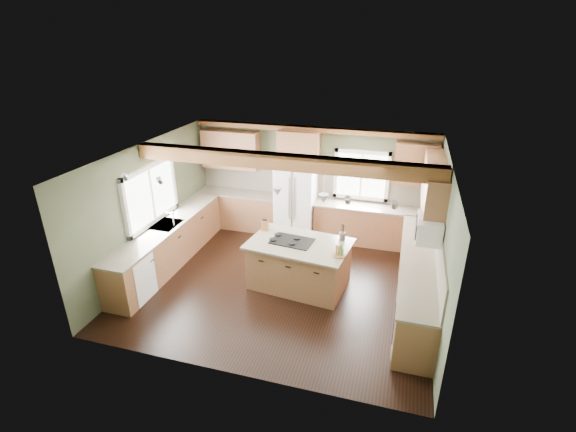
# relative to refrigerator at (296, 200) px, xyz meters

# --- Properties ---
(floor) EXTENTS (5.60, 5.60, 0.00)m
(floor) POSITION_rel_refrigerator_xyz_m (0.30, -2.12, -0.90)
(floor) COLOR black
(floor) RESTS_ON ground
(ceiling) EXTENTS (5.60, 5.60, 0.00)m
(ceiling) POSITION_rel_refrigerator_xyz_m (0.30, -2.12, 1.70)
(ceiling) COLOR silver
(ceiling) RESTS_ON wall_back
(wall_back) EXTENTS (5.60, 0.00, 5.60)m
(wall_back) POSITION_rel_refrigerator_xyz_m (0.30, 0.38, 0.40)
(wall_back) COLOR #3F4631
(wall_back) RESTS_ON ground
(wall_left) EXTENTS (0.00, 5.00, 5.00)m
(wall_left) POSITION_rel_refrigerator_xyz_m (-2.50, -2.12, 0.40)
(wall_left) COLOR #3F4631
(wall_left) RESTS_ON ground
(wall_right) EXTENTS (0.00, 5.00, 5.00)m
(wall_right) POSITION_rel_refrigerator_xyz_m (3.10, -2.12, 0.40)
(wall_right) COLOR #3F4631
(wall_right) RESTS_ON ground
(ceiling_beam) EXTENTS (5.55, 0.26, 0.26)m
(ceiling_beam) POSITION_rel_refrigerator_xyz_m (0.30, -2.11, 1.57)
(ceiling_beam) COLOR brown
(ceiling_beam) RESTS_ON ceiling
(soffit_trim) EXTENTS (5.55, 0.20, 0.10)m
(soffit_trim) POSITION_rel_refrigerator_xyz_m (0.30, 0.28, 1.64)
(soffit_trim) COLOR brown
(soffit_trim) RESTS_ON ceiling
(backsplash_back) EXTENTS (5.58, 0.03, 0.58)m
(backsplash_back) POSITION_rel_refrigerator_xyz_m (0.30, 0.36, 0.31)
(backsplash_back) COLOR brown
(backsplash_back) RESTS_ON wall_back
(backsplash_right) EXTENTS (0.03, 3.70, 0.58)m
(backsplash_right) POSITION_rel_refrigerator_xyz_m (3.08, -2.07, 0.31)
(backsplash_right) COLOR brown
(backsplash_right) RESTS_ON wall_right
(base_cab_back_left) EXTENTS (2.02, 0.60, 0.88)m
(base_cab_back_left) POSITION_rel_refrigerator_xyz_m (-1.49, 0.08, -0.46)
(base_cab_back_left) COLOR brown
(base_cab_back_left) RESTS_ON floor
(counter_back_left) EXTENTS (2.06, 0.64, 0.04)m
(counter_back_left) POSITION_rel_refrigerator_xyz_m (-1.49, 0.08, 0.00)
(counter_back_left) COLOR brown
(counter_back_left) RESTS_ON base_cab_back_left
(base_cab_back_right) EXTENTS (2.62, 0.60, 0.88)m
(base_cab_back_right) POSITION_rel_refrigerator_xyz_m (1.79, 0.08, -0.46)
(base_cab_back_right) COLOR brown
(base_cab_back_right) RESTS_ON floor
(counter_back_right) EXTENTS (2.66, 0.64, 0.04)m
(counter_back_right) POSITION_rel_refrigerator_xyz_m (1.79, 0.08, 0.00)
(counter_back_right) COLOR brown
(counter_back_right) RESTS_ON base_cab_back_right
(base_cab_left) EXTENTS (0.60, 3.70, 0.88)m
(base_cab_left) POSITION_rel_refrigerator_xyz_m (-2.20, -2.07, -0.46)
(base_cab_left) COLOR brown
(base_cab_left) RESTS_ON floor
(counter_left) EXTENTS (0.64, 3.74, 0.04)m
(counter_left) POSITION_rel_refrigerator_xyz_m (-2.20, -2.07, 0.00)
(counter_left) COLOR brown
(counter_left) RESTS_ON base_cab_left
(base_cab_right) EXTENTS (0.60, 3.70, 0.88)m
(base_cab_right) POSITION_rel_refrigerator_xyz_m (2.80, -2.07, -0.46)
(base_cab_right) COLOR brown
(base_cab_right) RESTS_ON floor
(counter_right) EXTENTS (0.64, 3.74, 0.04)m
(counter_right) POSITION_rel_refrigerator_xyz_m (2.80, -2.07, 0.00)
(counter_right) COLOR brown
(counter_right) RESTS_ON base_cab_right
(upper_cab_back_left) EXTENTS (1.40, 0.35, 0.90)m
(upper_cab_back_left) POSITION_rel_refrigerator_xyz_m (-1.69, 0.21, 1.05)
(upper_cab_back_left) COLOR brown
(upper_cab_back_left) RESTS_ON wall_back
(upper_cab_over_fridge) EXTENTS (0.96, 0.35, 0.70)m
(upper_cab_over_fridge) POSITION_rel_refrigerator_xyz_m (-0.00, 0.21, 1.25)
(upper_cab_over_fridge) COLOR brown
(upper_cab_over_fridge) RESTS_ON wall_back
(upper_cab_right) EXTENTS (0.35, 2.20, 0.90)m
(upper_cab_right) POSITION_rel_refrigerator_xyz_m (2.92, -1.22, 1.05)
(upper_cab_right) COLOR brown
(upper_cab_right) RESTS_ON wall_right
(upper_cab_back_corner) EXTENTS (0.90, 0.35, 0.90)m
(upper_cab_back_corner) POSITION_rel_refrigerator_xyz_m (2.60, 0.21, 1.05)
(upper_cab_back_corner) COLOR brown
(upper_cab_back_corner) RESTS_ON wall_back
(window_left) EXTENTS (0.04, 1.60, 1.05)m
(window_left) POSITION_rel_refrigerator_xyz_m (-2.48, -2.07, 0.65)
(window_left) COLOR white
(window_left) RESTS_ON wall_left
(window_back) EXTENTS (1.10, 0.04, 1.00)m
(window_back) POSITION_rel_refrigerator_xyz_m (1.45, 0.36, 0.65)
(window_back) COLOR white
(window_back) RESTS_ON wall_back
(sink) EXTENTS (0.50, 0.65, 0.03)m
(sink) POSITION_rel_refrigerator_xyz_m (-2.20, -2.07, 0.01)
(sink) COLOR #262628
(sink) RESTS_ON counter_left
(faucet) EXTENTS (0.02, 0.02, 0.28)m
(faucet) POSITION_rel_refrigerator_xyz_m (-2.02, -2.07, 0.15)
(faucet) COLOR #B2B2B7
(faucet) RESTS_ON sink
(dishwasher) EXTENTS (0.60, 0.60, 0.84)m
(dishwasher) POSITION_rel_refrigerator_xyz_m (-2.19, -3.37, -0.47)
(dishwasher) COLOR white
(dishwasher) RESTS_ON floor
(oven) EXTENTS (0.60, 0.72, 0.84)m
(oven) POSITION_rel_refrigerator_xyz_m (2.79, -3.37, -0.47)
(oven) COLOR white
(oven) RESTS_ON floor
(microwave) EXTENTS (0.40, 0.70, 0.38)m
(microwave) POSITION_rel_refrigerator_xyz_m (2.88, -2.17, 0.65)
(microwave) COLOR white
(microwave) RESTS_ON wall_right
(pendant_left) EXTENTS (0.18, 0.18, 0.16)m
(pendant_left) POSITION_rel_refrigerator_xyz_m (0.20, -2.06, 0.98)
(pendant_left) COLOR #B2B2B7
(pendant_left) RESTS_ON ceiling
(pendant_right) EXTENTS (0.18, 0.18, 0.16)m
(pendant_right) POSITION_rel_refrigerator_xyz_m (1.07, -2.16, 0.98)
(pendant_right) COLOR #B2B2B7
(pendant_right) RESTS_ON ceiling
(refrigerator) EXTENTS (0.90, 0.74, 1.80)m
(refrigerator) POSITION_rel_refrigerator_xyz_m (0.00, 0.00, 0.00)
(refrigerator) COLOR white
(refrigerator) RESTS_ON floor
(island) EXTENTS (1.88, 1.28, 0.88)m
(island) POSITION_rel_refrigerator_xyz_m (0.64, -2.11, -0.46)
(island) COLOR brown
(island) RESTS_ON floor
(island_top) EXTENTS (2.01, 1.41, 0.04)m
(island_top) POSITION_rel_refrigerator_xyz_m (0.64, -2.11, 0.00)
(island_top) COLOR brown
(island_top) RESTS_ON island
(cooktop) EXTENTS (0.82, 0.60, 0.02)m
(cooktop) POSITION_rel_refrigerator_xyz_m (0.49, -2.09, 0.03)
(cooktop) COLOR black
(cooktop) RESTS_ON island_top
(knife_block) EXTENTS (0.14, 0.12, 0.20)m
(knife_block) POSITION_rel_refrigerator_xyz_m (-0.16, -1.77, 0.12)
(knife_block) COLOR brown
(knife_block) RESTS_ON island_top
(utensil_crock) EXTENTS (0.11, 0.11, 0.15)m
(utensil_crock) POSITION_rel_refrigerator_xyz_m (1.39, -1.76, 0.10)
(utensil_crock) COLOR #423A35
(utensil_crock) RESTS_ON island_top
(bottle_tray) EXTENTS (0.28, 0.28, 0.22)m
(bottle_tray) POSITION_rel_refrigerator_xyz_m (1.43, -2.38, 0.13)
(bottle_tray) COLOR brown
(bottle_tray) RESTS_ON island_top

